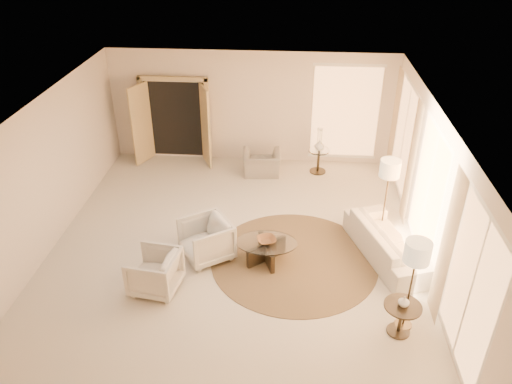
# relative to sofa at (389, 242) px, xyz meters

# --- Properties ---
(room) EXTENTS (7.04, 8.04, 2.83)m
(room) POSITION_rel_sofa_xyz_m (-2.90, -0.08, 1.08)
(room) COLOR beige
(room) RESTS_ON ground
(windows_right) EXTENTS (0.10, 6.40, 2.40)m
(windows_right) POSITION_rel_sofa_xyz_m (0.55, 0.02, 1.03)
(windows_right) COLOR #FFB166
(windows_right) RESTS_ON room
(window_back_corner) EXTENTS (1.70, 0.10, 2.40)m
(window_back_corner) POSITION_rel_sofa_xyz_m (-0.60, 3.87, 1.03)
(window_back_corner) COLOR #FFB166
(window_back_corner) RESTS_ON room
(curtains_right) EXTENTS (0.06, 5.20, 2.60)m
(curtains_right) POSITION_rel_sofa_xyz_m (0.50, 0.92, 0.98)
(curtains_right) COLOR tan
(curtains_right) RESTS_ON room
(french_doors) EXTENTS (1.95, 0.66, 2.16)m
(french_doors) POSITION_rel_sofa_xyz_m (-4.80, 3.74, 0.75)
(french_doors) COLOR tan
(french_doors) RESTS_ON room
(area_rug) EXTENTS (3.20, 3.20, 0.01)m
(area_rug) POSITION_rel_sofa_xyz_m (-1.74, -0.25, -0.31)
(area_rug) COLOR #3C2B1A
(area_rug) RESTS_ON room
(sofa) EXTENTS (1.54, 2.34, 0.64)m
(sofa) POSITION_rel_sofa_xyz_m (0.00, 0.00, 0.00)
(sofa) COLOR beige
(sofa) RESTS_ON room
(armchair_left) EXTENTS (1.11, 1.13, 0.86)m
(armchair_left) POSITION_rel_sofa_xyz_m (-3.38, -0.28, 0.11)
(armchair_left) COLOR beige
(armchair_left) RESTS_ON room
(armchair_right) EXTENTS (0.84, 0.88, 0.80)m
(armchair_right) POSITION_rel_sofa_xyz_m (-4.10, -1.24, 0.08)
(armchair_right) COLOR beige
(armchair_right) RESTS_ON room
(accent_chair) EXTENTS (0.93, 0.65, 0.78)m
(accent_chair) POSITION_rel_sofa_xyz_m (-2.59, 3.11, 0.07)
(accent_chair) COLOR gray
(accent_chair) RESTS_ON room
(coffee_table) EXTENTS (1.39, 1.39, 0.41)m
(coffee_table) POSITION_rel_sofa_xyz_m (-2.26, -0.30, -0.06)
(coffee_table) COLOR black
(coffee_table) RESTS_ON room
(end_table) EXTENTS (0.57, 0.57, 0.54)m
(end_table) POSITION_rel_sofa_xyz_m (-0.10, -1.93, 0.05)
(end_table) COLOR black
(end_table) RESTS_ON room
(side_table) EXTENTS (0.51, 0.51, 0.60)m
(side_table) POSITION_rel_sofa_xyz_m (-1.20, 3.32, 0.04)
(side_table) COLOR #31291D
(side_table) RESTS_ON room
(floor_lamp_near) EXTENTS (0.39, 0.39, 1.62)m
(floor_lamp_near) POSITION_rel_sofa_xyz_m (0.00, 0.81, 1.06)
(floor_lamp_near) COLOR #31291D
(floor_lamp_near) RESTS_ON room
(floor_lamp_far) EXTENTS (0.39, 0.39, 1.61)m
(floor_lamp_far) POSITION_rel_sofa_xyz_m (0.00, -1.78, 1.05)
(floor_lamp_far) COLOR #31291D
(floor_lamp_far) RESTS_ON room
(bowl) EXTENTS (0.44, 0.44, 0.08)m
(bowl) POSITION_rel_sofa_xyz_m (-2.26, -0.30, 0.14)
(bowl) COLOR brown
(bowl) RESTS_ON coffee_table
(end_vase) EXTENTS (0.22, 0.22, 0.18)m
(end_vase) POSITION_rel_sofa_xyz_m (-0.10, -1.93, 0.31)
(end_vase) COLOR white
(end_vase) RESTS_ON end_table
(side_vase) EXTENTS (0.27, 0.27, 0.25)m
(side_vase) POSITION_rel_sofa_xyz_m (-1.20, 3.32, 0.40)
(side_vase) COLOR white
(side_vase) RESTS_ON side_table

